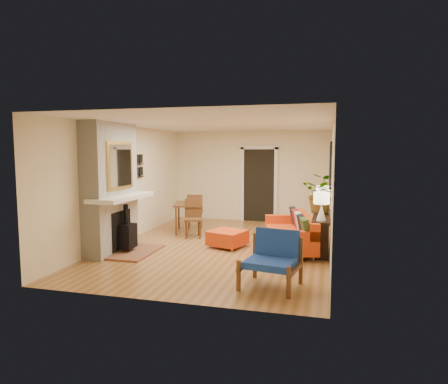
{
  "coord_description": "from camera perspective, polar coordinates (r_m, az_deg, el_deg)",
  "views": [
    {
      "loc": [
        2.19,
        -8.11,
        2.05
      ],
      "look_at": [
        0.0,
        0.2,
        1.15
      ],
      "focal_mm": 32.0,
      "sensor_mm": 36.0,
      "label": 1
    }
  ],
  "objects": [
    {
      "name": "room_shell",
      "position": [
        10.9,
        6.35,
        1.68
      ],
      "size": [
        6.5,
        6.5,
        6.5
      ],
      "color": "#B47845",
      "rests_on": "ground"
    },
    {
      "name": "fireplace",
      "position": [
        8.3,
        -15.67,
        0.15
      ],
      "size": [
        1.09,
        1.68,
        2.6
      ],
      "color": "white",
      "rests_on": "ground"
    },
    {
      "name": "sofa",
      "position": [
        8.44,
        9.85,
        -5.77
      ],
      "size": [
        1.29,
        2.13,
        0.79
      ],
      "color": "silver",
      "rests_on": "ground"
    },
    {
      "name": "ottoman",
      "position": [
        8.54,
        0.5,
        -6.53
      ],
      "size": [
        0.86,
        0.86,
        0.35
      ],
      "color": "silver",
      "rests_on": "ground"
    },
    {
      "name": "blue_chair",
      "position": [
        6.18,
        7.01,
        -9.05
      ],
      "size": [
        0.93,
        0.91,
        0.84
      ],
      "color": "brown",
      "rests_on": "ground"
    },
    {
      "name": "dining_table",
      "position": [
        10.01,
        -4.72,
        -2.43
      ],
      "size": [
        1.04,
        1.71,
        0.9
      ],
      "color": "brown",
      "rests_on": "ground"
    },
    {
      "name": "console_table",
      "position": [
        8.52,
        13.76,
        -4.16
      ],
      "size": [
        0.34,
        1.85,
        0.72
      ],
      "color": "black",
      "rests_on": "ground"
    },
    {
      "name": "lamp_near",
      "position": [
        7.76,
        13.75,
        -1.51
      ],
      "size": [
        0.3,
        0.3,
        0.54
      ],
      "color": "white",
      "rests_on": "console_table"
    },
    {
      "name": "lamp_far",
      "position": [
        9.12,
        13.91,
        -0.42
      ],
      "size": [
        0.3,
        0.3,
        0.54
      ],
      "color": "white",
      "rests_on": "console_table"
    },
    {
      "name": "houseplant",
      "position": [
        8.67,
        13.82,
        -0.18
      ],
      "size": [
        0.96,
        0.91,
        0.84
      ],
      "primitive_type": "imported",
      "rotation": [
        0.0,
        0.0,
        -0.43
      ],
      "color": "#1E5919",
      "rests_on": "console_table"
    }
  ]
}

